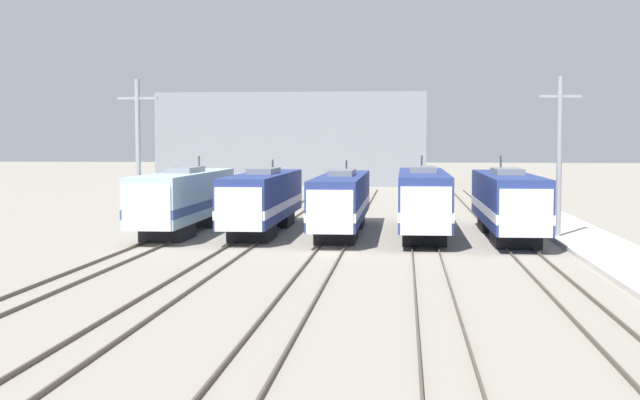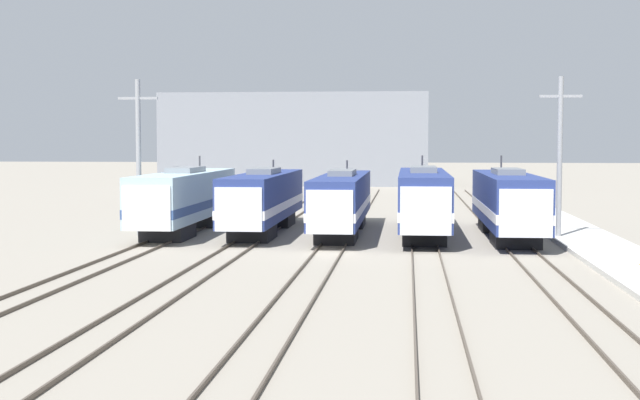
% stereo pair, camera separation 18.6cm
% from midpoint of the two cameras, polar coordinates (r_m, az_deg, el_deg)
% --- Properties ---
extents(ground_plane, '(400.00, 400.00, 0.00)m').
position_cam_midpoint_polar(ground_plane, '(48.15, 0.74, -3.31)').
color(ground_plane, gray).
extents(rail_pair_far_left, '(1.50, 120.00, 0.15)m').
position_cam_midpoint_polar(rail_pair_far_left, '(50.07, -11.07, -3.02)').
color(rail_pair_far_left, '#4C4238').
rests_on(rail_pair_far_left, ground_plane).
extents(rail_pair_center_left, '(1.51, 120.00, 0.15)m').
position_cam_midpoint_polar(rail_pair_center_left, '(48.84, -5.28, -3.13)').
color(rail_pair_center_left, '#4C4238').
rests_on(rail_pair_center_left, ground_plane).
extents(rail_pair_center, '(1.51, 120.00, 0.15)m').
position_cam_midpoint_polar(rail_pair_center, '(48.14, 0.74, -3.22)').
color(rail_pair_center, '#4C4238').
rests_on(rail_pair_center, ground_plane).
extents(rail_pair_center_right, '(1.51, 120.00, 0.15)m').
position_cam_midpoint_polar(rail_pair_center_right, '(47.98, 6.87, -3.27)').
color(rail_pair_center_right, '#4C4238').
rests_on(rail_pair_center_right, ground_plane).
extents(rail_pair_far_right, '(1.50, 120.00, 0.15)m').
position_cam_midpoint_polar(rail_pair_far_right, '(48.36, 12.98, -3.28)').
color(rail_pair_far_right, '#4C4238').
rests_on(rail_pair_far_right, ground_plane).
extents(locomotive_far_left, '(3.04, 17.87, 4.92)m').
position_cam_midpoint_polar(locomotive_far_left, '(58.41, -8.59, 0.06)').
color(locomotive_far_left, '#232326').
rests_on(locomotive_far_left, ground_plane).
extents(locomotive_center_left, '(2.92, 17.97, 4.66)m').
position_cam_midpoint_polar(locomotive_center_left, '(57.62, -3.57, 0.01)').
color(locomotive_center_left, black).
rests_on(locomotive_center_left, ground_plane).
extents(locomotive_center, '(2.80, 19.15, 4.63)m').
position_cam_midpoint_polar(locomotive_center, '(56.64, 1.50, -0.08)').
color(locomotive_center, black).
rests_on(locomotive_center, ground_plane).
extents(locomotive_center_right, '(3.00, 18.40, 4.98)m').
position_cam_midpoint_polar(locomotive_center_right, '(56.07, 6.71, -0.03)').
color(locomotive_center_right, black).
rests_on(locomotive_center_right, ground_plane).
extents(locomotive_far_right, '(3.03, 17.53, 5.01)m').
position_cam_midpoint_polar(locomotive_far_right, '(55.46, 12.04, -0.17)').
color(locomotive_far_right, black).
rests_on(locomotive_far_right, ground_plane).
extents(catenary_tower_left, '(2.50, 0.31, 9.79)m').
position_cam_midpoint_polar(catenary_tower_left, '(56.81, -11.44, 2.88)').
color(catenary_tower_left, gray).
rests_on(catenary_tower_left, ground_plane).
extents(catenary_tower_right, '(2.50, 0.31, 9.79)m').
position_cam_midpoint_polar(catenary_tower_right, '(55.07, 15.18, 2.80)').
color(catenary_tower_right, gray).
rests_on(catenary_tower_right, ground_plane).
extents(platform, '(4.00, 120.00, 0.25)m').
position_cam_midpoint_polar(platform, '(49.13, 18.17, -3.21)').
color(platform, beige).
rests_on(platform, ground_plane).
extents(depot_building, '(35.77, 11.94, 12.36)m').
position_cam_midpoint_polar(depot_building, '(122.47, -1.49, 3.90)').
color(depot_building, gray).
rests_on(depot_building, ground_plane).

